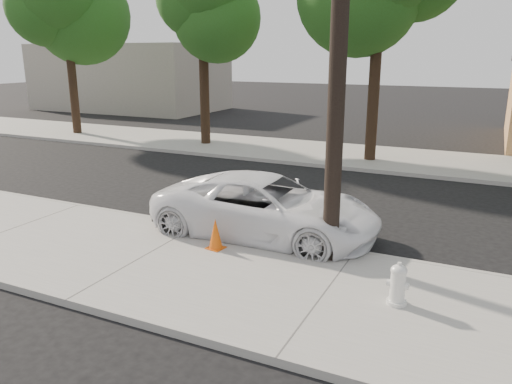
# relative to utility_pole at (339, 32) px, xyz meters

# --- Properties ---
(ground) EXTENTS (120.00, 120.00, 0.00)m
(ground) POSITION_rel_utility_pole_xyz_m (-3.60, 2.70, -4.70)
(ground) COLOR black
(ground) RESTS_ON ground
(near_sidewalk) EXTENTS (90.00, 4.40, 0.15)m
(near_sidewalk) POSITION_rel_utility_pole_xyz_m (-3.60, -1.60, -4.62)
(near_sidewalk) COLOR gray
(near_sidewalk) RESTS_ON ground
(far_sidewalk) EXTENTS (90.00, 5.00, 0.15)m
(far_sidewalk) POSITION_rel_utility_pole_xyz_m (-3.60, 11.20, -4.62)
(far_sidewalk) COLOR gray
(far_sidewalk) RESTS_ON ground
(curb_near) EXTENTS (90.00, 0.12, 0.16)m
(curb_near) POSITION_rel_utility_pole_xyz_m (-3.60, 0.60, -4.62)
(curb_near) COLOR #9E9B93
(curb_near) RESTS_ON ground
(building_far) EXTENTS (14.00, 8.00, 5.00)m
(building_far) POSITION_rel_utility_pole_xyz_m (-23.60, 22.70, -2.20)
(building_far) COLOR gray
(building_far) RESTS_ON ground
(utility_pole) EXTENTS (1.40, 0.34, 9.00)m
(utility_pole) POSITION_rel_utility_pole_xyz_m (0.00, 0.00, 0.00)
(utility_pole) COLOR black
(utility_pole) RESTS_ON near_sidewalk
(tree_a) EXTENTS (4.65, 4.50, 9.00)m
(tree_a) POSITION_rel_utility_pole_xyz_m (-17.40, 10.55, 1.83)
(tree_a) COLOR black
(tree_a) RESTS_ON far_sidewalk
(tree_b) EXTENTS (4.34, 4.20, 8.45)m
(tree_b) POSITION_rel_utility_pole_xyz_m (-9.41, 10.76, 1.45)
(tree_b) COLOR black
(tree_b) RESTS_ON far_sidewalk
(police_cruiser) EXTENTS (5.46, 2.58, 1.51)m
(police_cruiser) POSITION_rel_utility_pole_xyz_m (-1.88, 0.90, -3.94)
(police_cruiser) COLOR white
(police_cruiser) RESTS_ON ground
(fire_hydrant) EXTENTS (0.37, 0.35, 0.72)m
(fire_hydrant) POSITION_rel_utility_pole_xyz_m (1.65, -1.45, -4.20)
(fire_hydrant) COLOR silver
(fire_hydrant) RESTS_ON near_sidewalk
(traffic_cone) EXTENTS (0.41, 0.41, 0.69)m
(traffic_cone) POSITION_rel_utility_pole_xyz_m (-2.43, -0.59, -4.22)
(traffic_cone) COLOR #E4570C
(traffic_cone) RESTS_ON near_sidewalk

